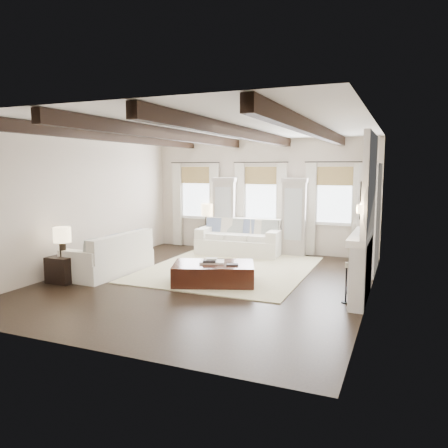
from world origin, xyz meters
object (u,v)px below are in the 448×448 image
at_px(ottoman, 214,274).
at_px(side_table_back, 208,237).
at_px(side_table_front, 64,269).
at_px(sofa_back, 240,240).
at_px(sofa_left, 112,257).

height_order(ottoman, side_table_back, side_table_back).
height_order(side_table_front, side_table_back, side_table_back).
bearing_deg(ottoman, side_table_front, 178.69).
distance_m(sofa_back, side_table_back, 1.27).
distance_m(ottoman, side_table_back, 4.06).
bearing_deg(side_table_back, sofa_left, -100.95).
distance_m(sofa_left, ottoman, 2.52).
distance_m(sofa_back, side_table_front, 4.87).
distance_m(sofa_left, side_table_back, 3.76).
xyz_separation_m(ottoman, side_table_front, (-2.99, -1.06, 0.06)).
height_order(sofa_left, ottoman, sofa_left).
bearing_deg(sofa_left, side_table_back, 79.05).
relative_size(side_table_front, side_table_back, 0.83).
relative_size(sofa_left, side_table_front, 4.00).
relative_size(sofa_left, side_table_back, 3.34).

